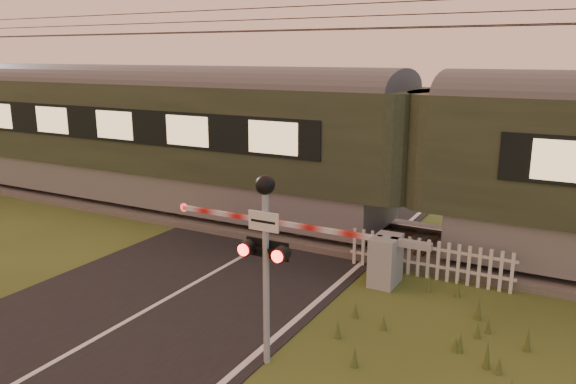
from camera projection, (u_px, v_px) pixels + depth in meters
The scene contains 8 objects.
ground at pixel (136, 317), 10.69m from camera, with size 160.00×160.00×0.00m, color #35451A.
road at pixel (127, 322), 10.48m from camera, with size 6.00×140.00×0.03m.
track_bed at pixel (295, 225), 16.21m from camera, with size 140.00×3.40×0.39m.
overhead_wires at pixel (296, 21), 14.86m from camera, with size 120.00×0.62×0.62m.
train at pixel (421, 157), 13.99m from camera, with size 45.24×3.12×4.22m.
boom_gate at pixel (372, 255), 12.26m from camera, with size 6.59×0.83×1.11m.
crossing_signal at pixel (266, 237), 8.61m from camera, with size 0.79×0.34×3.12m.
picket_fence at pixel (428, 259), 12.47m from camera, with size 3.73×0.07×0.90m.
Camera 1 is at (7.26, -7.21, 4.88)m, focal length 35.00 mm.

